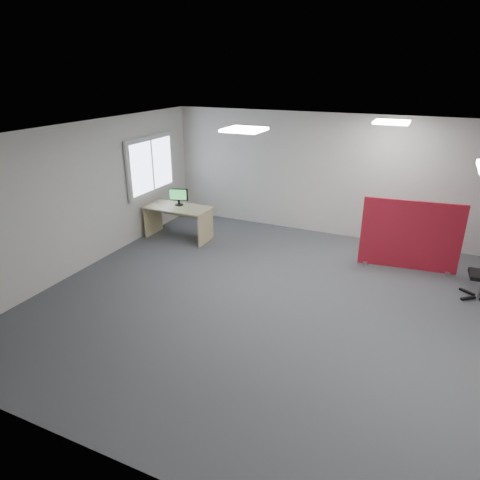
% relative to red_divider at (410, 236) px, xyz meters
% --- Properties ---
extents(floor, '(9.00, 9.00, 0.00)m').
position_rel_red_divider_xyz_m(floor, '(-1.11, -2.27, -0.66)').
color(floor, '#55585D').
rests_on(floor, ground).
extents(ceiling, '(9.00, 7.00, 0.02)m').
position_rel_red_divider_xyz_m(ceiling, '(-1.11, -2.27, 2.04)').
color(ceiling, white).
rests_on(ceiling, wall_back).
extents(wall_back, '(9.00, 0.02, 2.70)m').
position_rel_red_divider_xyz_m(wall_back, '(-1.11, 1.23, 0.69)').
color(wall_back, silver).
rests_on(wall_back, floor).
extents(wall_front, '(9.00, 0.02, 2.70)m').
position_rel_red_divider_xyz_m(wall_front, '(-1.11, -5.77, 0.69)').
color(wall_front, silver).
rests_on(wall_front, floor).
extents(wall_left, '(0.02, 7.00, 2.70)m').
position_rel_red_divider_xyz_m(wall_left, '(-5.61, -2.27, 0.69)').
color(wall_left, silver).
rests_on(wall_left, floor).
extents(window, '(0.06, 1.70, 1.30)m').
position_rel_red_divider_xyz_m(window, '(-5.55, -0.27, 0.89)').
color(window, white).
rests_on(window, wall_left).
extents(ceiling_lights, '(4.10, 4.10, 0.04)m').
position_rel_red_divider_xyz_m(ceiling_lights, '(-0.78, -1.61, 2.01)').
color(ceiling_lights, white).
rests_on(ceiling_lights, ceiling).
extents(red_divider, '(1.78, 0.30, 1.34)m').
position_rel_red_divider_xyz_m(red_divider, '(0.00, 0.00, 0.00)').
color(red_divider, '#A5152B').
rests_on(red_divider, floor).
extents(second_desk, '(1.43, 0.71, 0.73)m').
position_rel_red_divider_xyz_m(second_desk, '(-4.79, -0.42, -0.12)').
color(second_desk, tan).
rests_on(second_desk, floor).
extents(monitor_second, '(0.41, 0.19, 0.38)m').
position_rel_red_divider_xyz_m(monitor_second, '(-4.83, -0.34, 0.28)').
color(monitor_second, black).
rests_on(monitor_second, second_desk).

